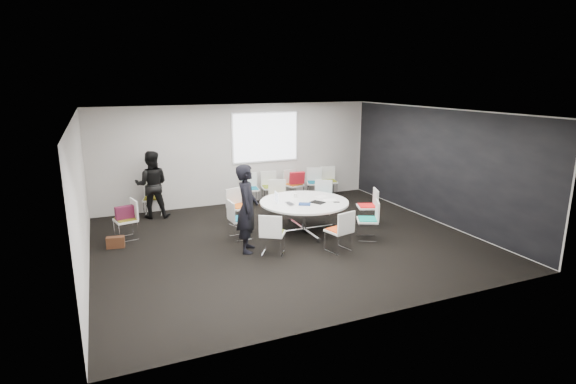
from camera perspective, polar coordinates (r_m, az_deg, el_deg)
name	(u,v)px	position (r m, az deg, el deg)	size (l,w,h in m)	color
room_shell	(291,178)	(9.58, 0.35, 1.73)	(8.08, 7.08, 2.88)	black
conference_table	(304,210)	(10.40, 2.06, -2.30)	(2.04, 2.04, 0.73)	silver
projection_screen	(266,137)	(12.93, -2.87, 6.95)	(1.90, 0.03, 1.35)	white
chair_ring_a	(367,213)	(11.15, 10.01, -2.68)	(0.58, 0.59, 0.88)	silver
chair_ring_b	(322,204)	(11.85, 4.40, -1.51)	(0.63, 0.63, 0.88)	silver
chair_ring_c	(277,203)	(11.86, -1.37, -1.45)	(0.59, 0.58, 0.88)	silver
chair_ring_d	(239,213)	(11.03, -6.26, -2.73)	(0.59, 0.58, 0.88)	silver
chair_ring_e	(240,227)	(10.06, -6.16, -4.39)	(0.48, 0.49, 0.88)	silver
chair_ring_f	(273,242)	(9.10, -1.97, -6.33)	(0.63, 0.63, 0.88)	silver
chair_ring_g	(339,239)	(9.33, 6.51, -5.90)	(0.56, 0.55, 0.88)	silver
chair_ring_h	(368,227)	(10.11, 10.08, -4.44)	(0.61, 0.61, 0.88)	silver
chair_back_a	(250,195)	(12.76, -4.79, -0.37)	(0.51, 0.50, 0.88)	silver
chair_back_b	(270,193)	(12.94, -2.29, -0.13)	(0.52, 0.51, 0.88)	silver
chair_back_c	(294,191)	(13.23, 0.73, 0.19)	(0.56, 0.56, 0.88)	silver
chair_back_d	(315,188)	(13.51, 3.39, 0.46)	(0.59, 0.59, 0.88)	silver
chair_back_e	(329,187)	(13.73, 5.20, 0.65)	(0.56, 0.55, 0.88)	silver
chair_spare_left	(127,227)	(10.58, -19.78, -4.23)	(0.54, 0.55, 0.88)	silver
chair_person_back	(153,205)	(12.21, -16.79, -1.61)	(0.55, 0.54, 0.88)	silver
person_main	(247,208)	(9.14, -5.21, -2.10)	(0.66, 0.44, 1.82)	black
person_back	(152,185)	(11.91, -16.91, 0.91)	(0.84, 0.65, 1.72)	black
laptop	(291,203)	(10.11, 0.44, -1.45)	(0.29, 0.19, 0.02)	#333338
laptop_lid	(276,197)	(10.20, -1.49, -0.63)	(0.30, 0.02, 0.22)	silver
notebook_black	(318,202)	(10.23, 3.78, -1.31)	(0.22, 0.30, 0.02)	black
tablet_folio	(305,204)	(10.06, 2.12, -1.54)	(0.26, 0.20, 0.03)	navy
papers_right	(321,196)	(10.78, 4.18, -0.56)	(0.30, 0.21, 0.00)	silver
papers_front	(330,200)	(10.48, 5.34, -1.01)	(0.30, 0.21, 0.00)	white
cup	(296,196)	(10.66, 0.96, -0.45)	(0.08, 0.08, 0.09)	white
phone	(336,202)	(10.30, 6.17, -1.28)	(0.14, 0.07, 0.01)	black
maroon_bag	(125,212)	(10.48, -20.02, -2.45)	(0.40, 0.14, 0.28)	#571730
brown_bag	(116,242)	(10.19, -21.05, -5.97)	(0.36, 0.16, 0.24)	#482817
red_jacket	(297,178)	(12.93, 1.15, 1.80)	(0.44, 0.10, 0.35)	#B11521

